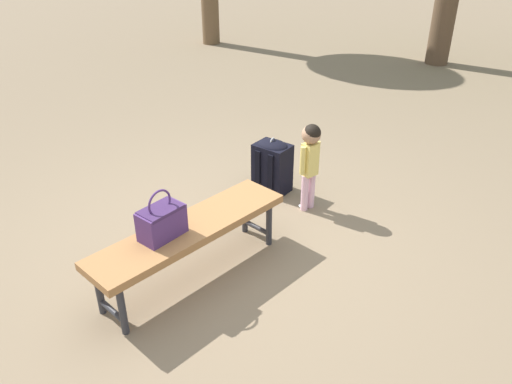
{
  "coord_description": "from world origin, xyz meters",
  "views": [
    {
      "loc": [
        -2.72,
        -2.15,
        2.45
      ],
      "look_at": [
        0.22,
        -0.18,
        0.45
      ],
      "focal_mm": 35.31,
      "sensor_mm": 36.0,
      "label": 1
    }
  ],
  "objects_px": {
    "park_bench": "(190,232)",
    "child_standing": "(310,154)",
    "handbag": "(162,221)",
    "backpack_large": "(272,165)"
  },
  "relations": [
    {
      "from": "handbag",
      "to": "child_standing",
      "type": "xyz_separation_m",
      "value": [
        1.56,
        -0.31,
        -0.02
      ]
    },
    {
      "from": "park_bench",
      "to": "child_standing",
      "type": "xyz_separation_m",
      "value": [
        1.35,
        -0.25,
        0.16
      ]
    },
    {
      "from": "handbag",
      "to": "backpack_large",
      "type": "relative_size",
      "value": 0.65
    },
    {
      "from": "backpack_large",
      "to": "child_standing",
      "type": "bearing_deg",
      "value": -103.27
    },
    {
      "from": "handbag",
      "to": "backpack_large",
      "type": "bearing_deg",
      "value": 4.97
    },
    {
      "from": "child_standing",
      "to": "handbag",
      "type": "bearing_deg",
      "value": 168.63
    },
    {
      "from": "child_standing",
      "to": "backpack_large",
      "type": "relative_size",
      "value": 1.48
    },
    {
      "from": "handbag",
      "to": "child_standing",
      "type": "relative_size",
      "value": 0.44
    },
    {
      "from": "park_bench",
      "to": "child_standing",
      "type": "relative_size",
      "value": 1.96
    },
    {
      "from": "park_bench",
      "to": "child_standing",
      "type": "bearing_deg",
      "value": -10.3
    }
  ]
}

